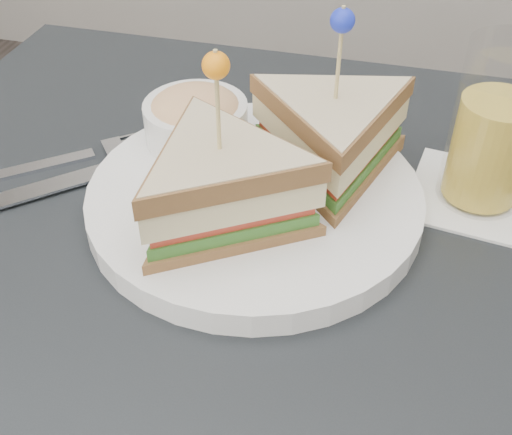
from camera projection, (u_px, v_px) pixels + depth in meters
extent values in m
cube|color=black|center=(241.00, 282.00, 0.54)|extent=(0.80, 0.80, 0.03)
cylinder|color=black|center=(105.00, 255.00, 1.11)|extent=(0.04, 0.04, 0.72)
cylinder|color=white|center=(255.00, 201.00, 0.58)|extent=(0.32, 0.32, 0.02)
cylinder|color=white|center=(255.00, 191.00, 0.57)|extent=(0.32, 0.32, 0.01)
cylinder|color=#D6C27B|center=(218.00, 110.00, 0.47)|extent=(0.00, 0.00, 0.09)
sphere|color=orange|center=(216.00, 65.00, 0.45)|extent=(0.02, 0.02, 0.02)
cylinder|color=#D6C27B|center=(339.00, 62.00, 0.53)|extent=(0.00, 0.00, 0.09)
sphere|color=#1A2DC9|center=(343.00, 20.00, 0.50)|extent=(0.02, 0.02, 0.02)
cylinder|color=white|center=(196.00, 124.00, 0.62)|extent=(0.11, 0.11, 0.04)
ellipsoid|color=#E0B772|center=(195.00, 110.00, 0.61)|extent=(0.09, 0.09, 0.04)
cube|color=silver|center=(26.00, 169.00, 0.63)|extent=(0.11, 0.10, 0.00)
cube|color=silver|center=(114.00, 147.00, 0.66)|extent=(0.03, 0.04, 0.00)
cube|color=silver|center=(48.00, 187.00, 0.61)|extent=(0.10, 0.10, 0.00)
cylinder|color=silver|center=(110.00, 169.00, 0.63)|extent=(0.03, 0.03, 0.00)
cube|color=white|center=(476.00, 196.00, 0.60)|extent=(0.14, 0.14, 0.00)
cylinder|color=gold|center=(490.00, 149.00, 0.57)|extent=(0.08, 0.08, 0.10)
cylinder|color=white|center=(496.00, 126.00, 0.55)|extent=(0.09, 0.09, 0.15)
cube|color=white|center=(485.00, 110.00, 0.54)|extent=(0.02, 0.02, 0.02)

